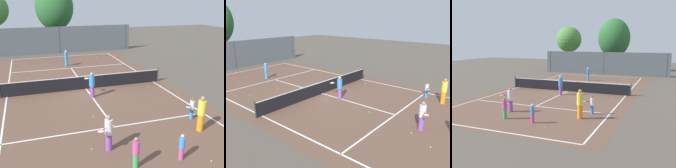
# 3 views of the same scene
# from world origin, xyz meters

# --- Properties ---
(ground_plane) EXTENTS (80.00, 80.00, 0.00)m
(ground_plane) POSITION_xyz_m (0.00, 0.00, 0.00)
(ground_plane) COLOR brown
(court_surface) EXTENTS (13.00, 25.00, 0.01)m
(court_surface) POSITION_xyz_m (0.00, 0.00, 0.00)
(court_surface) COLOR brown
(court_surface) RESTS_ON ground_plane
(tennis_net) EXTENTS (11.90, 0.10, 1.10)m
(tennis_net) POSITION_xyz_m (0.00, 0.00, 0.51)
(tennis_net) COLOR #333833
(tennis_net) RESTS_ON ground_plane
(perimeter_fence) EXTENTS (18.00, 0.12, 3.20)m
(perimeter_fence) POSITION_xyz_m (0.00, 14.00, 1.60)
(perimeter_fence) COLOR #515B60
(perimeter_fence) RESTS_ON ground_plane
(player_0) EXTENTS (0.52, 0.92, 1.57)m
(player_0) POSITION_xyz_m (-0.28, 7.34, 0.81)
(player_0) COLOR #388CD8
(player_0) RESTS_ON ground_plane
(player_1) EXTENTS (0.87, 0.76, 1.68)m
(player_1) POSITION_xyz_m (-0.91, -8.36, 0.87)
(player_1) COLOR purple
(player_1) RESTS_ON ground_plane
(player_2) EXTENTS (0.64, 0.94, 1.75)m
(player_2) POSITION_xyz_m (0.00, -1.82, 0.90)
(player_2) COLOR purple
(player_2) RESTS_ON ground_plane
(player_3) EXTENTS (0.40, 0.40, 1.85)m
(player_3) POSITION_xyz_m (4.00, -8.11, 0.95)
(player_3) COLOR orange
(player_3) RESTS_ON ground_plane
(player_5) EXTENTS (0.81, 0.63, 1.23)m
(player_5) POSITION_xyz_m (4.38, -6.81, 0.64)
(player_5) COLOR #388CD8
(player_5) RESTS_ON ground_plane
(tennis_ball_0) EXTENTS (0.07, 0.07, 0.07)m
(tennis_ball_0) POSITION_xyz_m (3.57, 9.84, 0.03)
(tennis_ball_0) COLOR #CCE533
(tennis_ball_0) RESTS_ON ground_plane
(tennis_ball_3) EXTENTS (0.07, 0.07, 0.07)m
(tennis_ball_3) POSITION_xyz_m (-4.74, 4.83, 0.03)
(tennis_ball_3) COLOR #CCE533
(tennis_ball_3) RESTS_ON ground_plane
(tennis_ball_4) EXTENTS (0.07, 0.07, 0.07)m
(tennis_ball_4) POSITION_xyz_m (4.51, -1.23, 0.03)
(tennis_ball_4) COLOR #CCE533
(tennis_ball_4) RESTS_ON ground_plane
(tennis_ball_6) EXTENTS (0.07, 0.07, 0.07)m
(tennis_ball_6) POSITION_xyz_m (4.92, 1.70, 0.03)
(tennis_ball_6) COLOR #CCE533
(tennis_ball_6) RESTS_ON ground_plane
(tennis_ball_7) EXTENTS (0.07, 0.07, 0.07)m
(tennis_ball_7) POSITION_xyz_m (-3.96, 4.05, 0.03)
(tennis_ball_7) COLOR #CCE533
(tennis_ball_7) RESTS_ON ground_plane
(tennis_ball_8) EXTENTS (0.07, 0.07, 0.07)m
(tennis_ball_8) POSITION_xyz_m (-1.52, 3.88, 0.03)
(tennis_ball_8) COLOR #CCE533
(tennis_ball_8) RESTS_ON ground_plane
(tennis_ball_9) EXTENTS (0.07, 0.07, 0.07)m
(tennis_ball_9) POSITION_xyz_m (-1.62, -8.12, 0.03)
(tennis_ball_9) COLOR #CCE533
(tennis_ball_9) RESTS_ON ground_plane
(tennis_ball_10) EXTENTS (0.07, 0.07, 0.07)m
(tennis_ball_10) POSITION_xyz_m (3.69, 10.18, 0.03)
(tennis_ball_10) COLOR #CCE533
(tennis_ball_10) RESTS_ON ground_plane
(tennis_ball_11) EXTENTS (0.07, 0.07, 0.07)m
(tennis_ball_11) POSITION_xyz_m (-2.34, 9.90, 0.03)
(tennis_ball_11) COLOR #CCE533
(tennis_ball_11) RESTS_ON ground_plane
(tennis_ball_12) EXTENTS (0.07, 0.07, 0.07)m
(tennis_ball_12) POSITION_xyz_m (-2.37, -9.37, 0.03)
(tennis_ball_12) COLOR #CCE533
(tennis_ball_12) RESTS_ON ground_plane
(tennis_ball_13) EXTENTS (0.07, 0.07, 0.07)m
(tennis_ball_13) POSITION_xyz_m (-0.72, -4.90, 0.03)
(tennis_ball_13) COLOR #CCE533
(tennis_ball_13) RESTS_ON ground_plane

